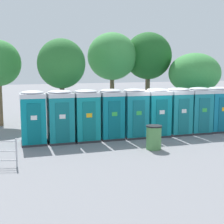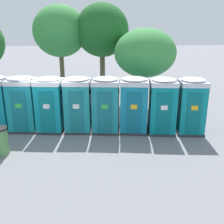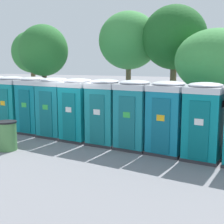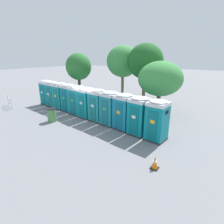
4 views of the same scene
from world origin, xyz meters
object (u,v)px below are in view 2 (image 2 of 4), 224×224
(portapotty_6, at_px, (78,104))
(street_tree_4, at_px, (102,31))
(portapotty_10, at_px, (191,106))
(portapotty_5, at_px, (50,104))
(portapotty_9, at_px, (162,105))
(street_tree_0, at_px, (60,32))
(portapotty_4, at_px, (23,103))
(portapotty_8, at_px, (134,105))
(street_tree_1, at_px, (145,53))
(portapotty_7, at_px, (106,104))

(portapotty_6, relative_size, street_tree_4, 0.42)
(portapotty_10, bearing_deg, portapotty_5, 174.14)
(portapotty_9, xyz_separation_m, street_tree_4, (-2.49, 6.00, 3.13))
(portapotty_9, bearing_deg, street_tree_0, 129.21)
(portapotty_10, bearing_deg, portapotty_4, 173.77)
(portapotty_8, relative_size, street_tree_1, 0.55)
(portapotty_6, xyz_separation_m, portapotty_9, (3.78, -0.44, 0.00))
(portapotty_4, xyz_separation_m, street_tree_4, (3.81, 5.29, 3.13))
(portapotty_4, relative_size, portapotty_8, 1.00)
(portapotty_7, bearing_deg, portapotty_6, 174.26)
(portapotty_9, height_order, street_tree_1, street_tree_1)
(portapotty_4, relative_size, portapotty_7, 1.00)
(portapotty_7, xyz_separation_m, portapotty_8, (1.26, -0.10, -0.00))
(portapotty_7, relative_size, portapotty_9, 1.00)
(portapotty_5, xyz_separation_m, portapotty_10, (6.31, -0.65, 0.00))
(street_tree_0, bearing_deg, portapotty_9, -50.79)
(portapotty_7, bearing_deg, street_tree_1, 55.78)
(portapotty_4, bearing_deg, portapotty_5, -8.12)
(street_tree_0, relative_size, street_tree_1, 1.30)
(portapotty_4, bearing_deg, portapotty_8, -5.66)
(portapotty_5, height_order, portapotty_8, same)
(portapotty_5, xyz_separation_m, portapotty_9, (5.05, -0.53, 0.00))
(portapotty_8, relative_size, portapotty_9, 1.00)
(portapotty_7, distance_m, street_tree_4, 6.49)
(portapotty_4, height_order, portapotty_10, same)
(portapotty_5, distance_m, portapotty_7, 2.54)
(portapotty_5, xyz_separation_m, street_tree_4, (2.55, 5.47, 3.13))
(portapotty_5, xyz_separation_m, portapotty_8, (3.79, -0.32, -0.00))
(street_tree_0, bearing_deg, street_tree_1, -26.55)
(portapotty_5, height_order, street_tree_4, street_tree_4)
(portapotty_6, relative_size, portapotty_9, 1.00)
(portapotty_8, bearing_deg, portapotty_10, -7.38)
(portapotty_5, bearing_deg, portapotty_8, -4.84)
(portapotty_7, xyz_separation_m, street_tree_1, (2.37, 3.49, 1.94))
(portapotty_4, height_order, portapotty_6, same)
(street_tree_1, bearing_deg, portapotty_5, -146.28)
(street_tree_0, bearing_deg, portapotty_6, -77.00)
(portapotty_8, relative_size, street_tree_4, 0.42)
(portapotty_8, relative_size, street_tree_0, 0.42)
(street_tree_0, height_order, street_tree_4, street_tree_4)
(street_tree_4, bearing_deg, portapotty_7, -90.25)
(portapotty_8, bearing_deg, portapotty_9, -9.41)
(street_tree_1, bearing_deg, portapotty_9, -87.78)
(street_tree_4, bearing_deg, street_tree_1, -43.14)
(portapotty_4, bearing_deg, street_tree_4, 54.24)
(portapotty_6, xyz_separation_m, portapotty_8, (2.53, -0.23, -0.00))
(portapotty_4, xyz_separation_m, street_tree_0, (1.17, 5.58, 3.08))
(street_tree_0, distance_m, street_tree_1, 5.68)
(portapotty_8, distance_m, portapotty_10, 2.54)
(portapotty_4, distance_m, portapotty_5, 1.27)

